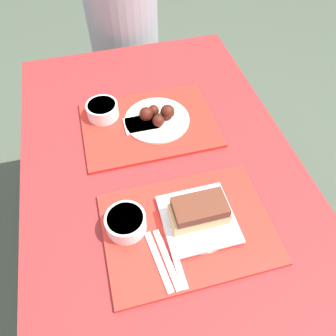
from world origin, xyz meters
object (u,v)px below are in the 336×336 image
tray_near (188,228)px  tray_far (149,124)px  bowl_coleslaw_near (126,222)px  person_seated_across (123,26)px  wings_plate_far (157,117)px  bowl_coleslaw_far (102,110)px  brisket_sandwich_plate (199,215)px

tray_near → tray_far: size_ratio=1.00×
bowl_coleslaw_near → person_seated_across: size_ratio=0.15×
tray_near → wings_plate_far: (0.02, 0.42, 0.02)m
tray_near → bowl_coleslaw_near: 0.17m
bowl_coleslaw_far → person_seated_across: (0.18, 0.64, -0.06)m
tray_near → bowl_coleslaw_near: (-0.16, 0.04, 0.03)m
tray_far → tray_near: bearing=-88.1°
brisket_sandwich_plate → wings_plate_far: 0.41m
bowl_coleslaw_near → brisket_sandwich_plate: 0.20m
tray_near → bowl_coleslaw_near: bowl_coleslaw_near is taller
tray_near → bowl_coleslaw_near: bearing=165.3°
tray_near → bowl_coleslaw_near: size_ratio=4.18×
bowl_coleslaw_near → person_seated_across: (0.18, 1.10, -0.06)m
bowl_coleslaw_near → tray_far: bearing=68.6°
bowl_coleslaw_near → bowl_coleslaw_far: bearing=90.1°
tray_far → bowl_coleslaw_far: (-0.15, 0.08, 0.03)m
tray_far → bowl_coleslaw_far: size_ratio=4.18×
tray_near → bowl_coleslaw_far: size_ratio=4.18×
bowl_coleslaw_near → brisket_sandwich_plate: size_ratio=0.56×
bowl_coleslaw_far → person_seated_across: size_ratio=0.15×
bowl_coleslaw_far → person_seated_across: person_seated_across is taller
bowl_coleslaw_near → brisket_sandwich_plate: (0.19, -0.03, 0.00)m
wings_plate_far → bowl_coleslaw_near: bearing=-114.8°
bowl_coleslaw_near → wings_plate_far: bearing=65.2°
brisket_sandwich_plate → bowl_coleslaw_far: brisket_sandwich_plate is taller
brisket_sandwich_plate → person_seated_across: bearing=90.8°
tray_far → brisket_sandwich_plate: bearing=-83.7°
tray_near → brisket_sandwich_plate: brisket_sandwich_plate is taller
bowl_coleslaw_near → person_seated_across: bearing=80.8°
tray_far → bowl_coleslaw_far: bowl_coleslaw_far is taller
tray_far → bowl_coleslaw_near: (-0.15, -0.38, 0.03)m
tray_near → person_seated_across: 1.14m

